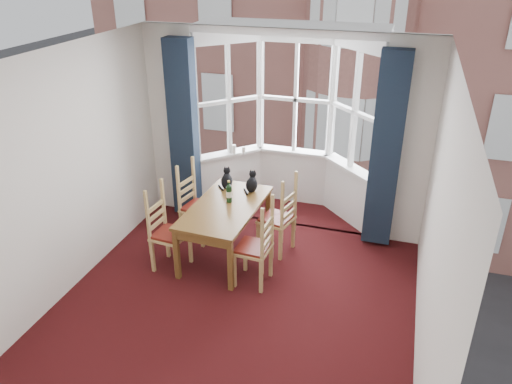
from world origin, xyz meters
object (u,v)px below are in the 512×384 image
at_px(chair_right_near, 260,250).
at_px(dining_table, 225,211).
at_px(cat_right, 252,184).
at_px(candle_short, 244,150).
at_px(candle_tall, 234,149).
at_px(chair_right_far, 282,221).
at_px(wine_bottle, 229,193).
at_px(cat_left, 227,180).
at_px(chair_left_far, 193,207).
at_px(chair_left_near, 164,234).

bearing_deg(chair_right_near, dining_table, 141.95).
height_order(cat_right, candle_short, cat_right).
bearing_deg(candle_tall, chair_right_far, -46.97).
relative_size(wine_bottle, candle_short, 2.83).
bearing_deg(wine_bottle, candle_short, 100.49).
bearing_deg(candle_tall, chair_right_near, -62.35).
bearing_deg(cat_right, candle_tall, 122.45).
bearing_deg(candle_short, chair_right_far, -51.89).
xyz_separation_m(chair_right_near, cat_right, (-0.42, 1.00, 0.37)).
bearing_deg(cat_right, wine_bottle, -115.50).
distance_m(chair_right_near, cat_left, 1.33).
xyz_separation_m(chair_right_far, candle_tall, (-1.08, 1.16, 0.46)).
distance_m(chair_left_far, wine_bottle, 0.74).
xyz_separation_m(chair_right_far, cat_right, (-0.50, 0.24, 0.37)).
distance_m(chair_right_far, cat_right, 0.67).
relative_size(chair_left_near, cat_right, 3.06).
relative_size(chair_left_near, chair_left_far, 1.00).
height_order(chair_left_near, candle_tall, candle_tall).
xyz_separation_m(dining_table, cat_right, (0.20, 0.51, 0.19)).
xyz_separation_m(cat_left, wine_bottle, (0.18, -0.40, 0.02)).
xyz_separation_m(dining_table, chair_left_far, (-0.60, 0.30, -0.17)).
bearing_deg(chair_right_far, candle_tall, 133.03).
relative_size(chair_left_far, cat_left, 3.08).
relative_size(chair_right_far, candle_short, 8.66).
relative_size(candle_tall, candle_short, 1.24).
height_order(cat_right, candle_tall, cat_right).
relative_size(cat_left, wine_bottle, 0.99).
xyz_separation_m(chair_left_near, candle_short, (0.42, 1.94, 0.45)).
relative_size(chair_right_far, wine_bottle, 3.06).
relative_size(chair_left_far, candle_tall, 7.00).
bearing_deg(chair_right_near, candle_tall, 117.65).
distance_m(dining_table, chair_left_near, 0.83).
xyz_separation_m(chair_left_far, chair_right_near, (1.21, -0.78, 0.00)).
distance_m(chair_right_near, candle_tall, 2.20).
bearing_deg(candle_tall, dining_table, -74.91).
bearing_deg(wine_bottle, chair_right_near, -45.10).
xyz_separation_m(dining_table, cat_left, (-0.17, 0.52, 0.19)).
height_order(chair_left_far, candle_short, candle_short).
bearing_deg(chair_right_far, wine_bottle, -167.95).
bearing_deg(candle_tall, candle_short, 11.41).
bearing_deg(chair_left_near, chair_left_far, 85.83).
xyz_separation_m(chair_left_near, cat_left, (0.48, 1.00, 0.37)).
distance_m(chair_right_near, cat_right, 1.14).
xyz_separation_m(chair_right_near, wine_bottle, (-0.60, 0.61, 0.39)).
height_order(chair_left_near, wine_bottle, wine_bottle).
bearing_deg(chair_right_far, cat_left, 163.78).
relative_size(dining_table, candle_short, 14.53).
xyz_separation_m(chair_right_near, cat_left, (-0.78, 1.00, 0.37)).
xyz_separation_m(cat_right, wine_bottle, (-0.19, -0.39, 0.02)).
bearing_deg(chair_right_near, chair_left_far, 147.32).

